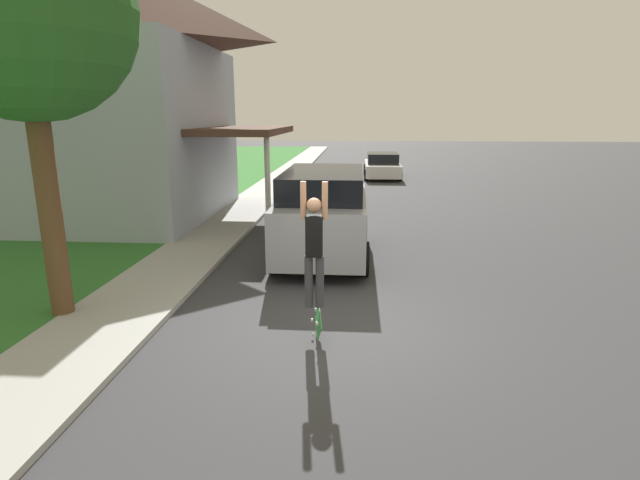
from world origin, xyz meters
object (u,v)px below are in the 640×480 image
at_px(car_down_street, 382,166).
at_px(skateboarder, 314,244).
at_px(skateboard, 318,323).
at_px(lawn_tree_near, 23,11).
at_px(suv_parked, 323,212).

distance_m(car_down_street, skateboarder, 20.57).
bearing_deg(skateboard, car_down_street, 84.70).
bearing_deg(car_down_street, lawn_tree_near, -107.49).
xyz_separation_m(lawn_tree_near, skateboard, (4.41, -0.58, -4.56)).
bearing_deg(car_down_street, suv_parked, -97.67).
bearing_deg(car_down_street, skateboarder, -95.55).
bearing_deg(suv_parked, skateboarder, -87.91).
xyz_separation_m(skateboarder, skateboard, (0.07, -0.20, -1.19)).
bearing_deg(lawn_tree_near, skateboarder, -4.92).
relative_size(suv_parked, skateboarder, 2.36).
height_order(lawn_tree_near, suv_parked, lawn_tree_near).
distance_m(lawn_tree_near, car_down_street, 21.48).
distance_m(suv_parked, skateboard, 4.76).
height_order(suv_parked, car_down_street, suv_parked).
relative_size(skateboarder, skateboard, 2.51).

